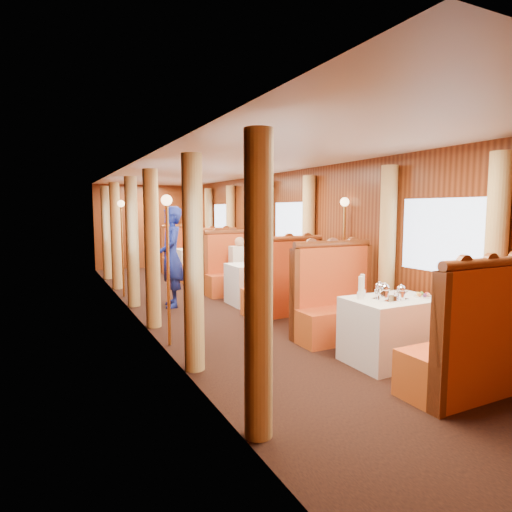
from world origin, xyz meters
TOP-DOWN VIEW (x-y plane):
  - floor at (0.00, 0.00)m, footprint 3.00×12.00m
  - ceiling at (0.00, 0.00)m, footprint 3.00×12.00m
  - wall_far at (0.00, 6.00)m, footprint 3.00×0.01m
  - wall_left at (-1.50, 0.00)m, footprint 0.01×12.00m
  - wall_right at (1.50, 0.00)m, footprint 0.01×12.00m
  - doorway_far at (0.00, 5.97)m, footprint 0.80×0.04m
  - table_near at (0.75, -3.50)m, footprint 1.05×0.72m
  - banquette_near_fwd at (0.75, -4.51)m, footprint 1.30×0.55m
  - banquette_near_aft at (0.75, -2.49)m, footprint 1.30×0.55m
  - table_mid at (0.75, 0.00)m, footprint 1.05×0.72m
  - banquette_mid_fwd at (0.75, -1.01)m, footprint 1.30×0.55m
  - banquette_mid_aft at (0.75, 1.01)m, footprint 1.30×0.55m
  - table_far at (0.75, 3.50)m, footprint 1.05×0.72m
  - banquette_far_fwd at (0.75, 2.49)m, footprint 1.30×0.55m
  - banquette_far_aft at (0.75, 4.51)m, footprint 1.30×0.55m
  - tea_tray at (0.66, -3.55)m, footprint 0.37×0.30m
  - teapot_left at (0.54, -3.58)m, footprint 0.22×0.20m
  - teapot_right at (0.74, -3.63)m, footprint 0.18×0.14m
  - teapot_back at (0.62, -3.42)m, footprint 0.20×0.17m
  - fruit_plate at (1.09, -3.63)m, footprint 0.22×0.22m
  - cup_inboard at (0.36, -3.39)m, footprint 0.08×0.08m
  - cup_outboard at (0.48, -3.28)m, footprint 0.08×0.08m
  - rose_vase_mid at (0.79, 0.01)m, footprint 0.06×0.06m
  - rose_vase_far at (0.79, 3.52)m, footprint 0.06×0.06m
  - window_left_near at (-1.49, -3.50)m, footprint 0.01×1.20m
  - curtain_left_near_a at (-1.38, -4.28)m, footprint 0.22×0.22m
  - curtain_left_near_b at (-1.38, -2.72)m, footprint 0.22×0.22m
  - window_right_near at (1.49, -3.50)m, footprint 0.01×1.20m
  - curtain_right_near_a at (1.38, -4.28)m, footprint 0.22×0.22m
  - curtain_right_near_b at (1.38, -2.72)m, footprint 0.22×0.22m
  - window_left_mid at (-1.49, 0.00)m, footprint 0.01×1.20m
  - curtain_left_mid_a at (-1.38, -0.78)m, footprint 0.22×0.22m
  - curtain_left_mid_b at (-1.38, 0.78)m, footprint 0.22×0.22m
  - window_right_mid at (1.49, 0.00)m, footprint 0.01×1.20m
  - curtain_right_mid_a at (1.38, -0.78)m, footprint 0.22×0.22m
  - curtain_right_mid_b at (1.38, 0.78)m, footprint 0.22×0.22m
  - window_left_far at (-1.49, 3.50)m, footprint 0.01×1.20m
  - curtain_left_far_a at (-1.38, 2.72)m, footprint 0.22×0.22m
  - curtain_left_far_b at (-1.38, 4.28)m, footprint 0.22×0.22m
  - window_right_far at (1.49, 3.50)m, footprint 0.01×1.20m
  - curtain_right_far_a at (1.38, 2.72)m, footprint 0.22×0.22m
  - curtain_right_far_b at (1.38, 4.28)m, footprint 0.22×0.22m
  - sconce_left_fore at (-1.40, -1.75)m, footprint 0.14×0.14m
  - sconce_right_fore at (1.40, -1.75)m, footprint 0.14×0.14m
  - sconce_left_aft at (-1.40, 1.75)m, footprint 0.14×0.14m
  - sconce_right_aft at (1.40, 1.75)m, footprint 0.14×0.14m
  - steward at (-0.76, 0.44)m, footprint 0.53×0.72m
  - passenger at (0.75, 0.74)m, footprint 0.40×0.44m

SIDE VIEW (x-z plane):
  - floor at x=0.00m, z-range -0.01..0.01m
  - table_near at x=0.75m, z-range 0.00..0.75m
  - table_mid at x=0.75m, z-range 0.00..0.75m
  - table_far at x=0.75m, z-range 0.00..0.75m
  - banquette_near_fwd at x=0.75m, z-range -0.25..1.09m
  - banquette_near_aft at x=0.75m, z-range -0.25..1.09m
  - banquette_mid_fwd at x=0.75m, z-range -0.25..1.09m
  - banquette_mid_aft at x=0.75m, z-range -0.25..1.09m
  - banquette_far_fwd at x=0.75m, z-range -0.25..1.09m
  - banquette_far_aft at x=0.75m, z-range -0.25..1.09m
  - passenger at x=0.75m, z-range 0.36..1.12m
  - tea_tray at x=0.66m, z-range 0.75..0.76m
  - fruit_plate at x=1.09m, z-range 0.74..0.80m
  - teapot_right at x=0.74m, z-range 0.75..0.88m
  - teapot_back at x=0.62m, z-range 0.75..0.89m
  - teapot_left at x=0.54m, z-range 0.75..0.90m
  - cup_inboard at x=0.36m, z-range 0.72..0.99m
  - cup_outboard at x=0.48m, z-range 0.72..0.99m
  - steward at x=-0.76m, z-range 0.00..1.83m
  - rose_vase_mid at x=0.79m, z-range 0.75..1.11m
  - rose_vase_far at x=0.79m, z-range 0.75..1.11m
  - doorway_far at x=0.00m, z-range 0.00..2.00m
  - curtain_left_near_a at x=-1.38m, z-range 0.00..2.35m
  - curtain_left_near_b at x=-1.38m, z-range 0.00..2.35m
  - curtain_right_near_a at x=1.38m, z-range 0.00..2.35m
  - curtain_right_near_b at x=1.38m, z-range 0.00..2.35m
  - curtain_left_mid_a at x=-1.38m, z-range 0.00..2.35m
  - curtain_left_mid_b at x=-1.38m, z-range 0.00..2.35m
  - curtain_right_mid_a at x=1.38m, z-range 0.00..2.35m
  - curtain_right_mid_b at x=1.38m, z-range 0.00..2.35m
  - curtain_left_far_a at x=-1.38m, z-range 0.00..2.35m
  - curtain_left_far_b at x=-1.38m, z-range 0.00..2.35m
  - curtain_right_far_a at x=1.38m, z-range 0.00..2.35m
  - curtain_right_far_b at x=1.38m, z-range 0.00..2.35m
  - wall_far at x=0.00m, z-range 0.00..2.50m
  - wall_left at x=-1.50m, z-range 0.00..2.50m
  - wall_right at x=1.50m, z-range 0.00..2.50m
  - sconce_left_fore at x=-1.40m, z-range 0.41..2.36m
  - sconce_right_fore at x=1.40m, z-range 0.41..2.36m
  - sconce_left_aft at x=-1.40m, z-range 0.41..2.36m
  - sconce_right_aft at x=1.40m, z-range 0.41..2.36m
  - window_left_near at x=-1.49m, z-range 1.00..1.90m
  - window_right_near at x=1.49m, z-range 1.00..1.90m
  - window_left_mid at x=-1.49m, z-range 1.00..1.90m
  - window_right_mid at x=1.49m, z-range 1.00..1.90m
  - window_left_far at x=-1.49m, z-range 1.00..1.90m
  - window_right_far at x=1.49m, z-range 1.00..1.90m
  - ceiling at x=0.00m, z-range 2.49..2.51m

